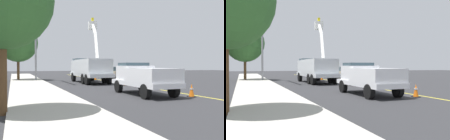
# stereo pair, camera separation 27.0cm
# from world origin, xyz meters

# --- Properties ---
(ground) EXTENTS (120.00, 120.00, 0.00)m
(ground) POSITION_xyz_m (0.00, 0.00, 0.00)
(ground) COLOR #2D2D30
(sidewalk_far_side) EXTENTS (59.98, 11.04, 0.12)m
(sidewalk_far_side) POSITION_xyz_m (-1.11, 8.87, 0.06)
(sidewalk_far_side) COLOR #B2ADA3
(sidewalk_far_side) RESTS_ON ground
(lane_centre_stripe) EXTENTS (49.63, 6.38, 0.01)m
(lane_centre_stripe) POSITION_xyz_m (0.00, 0.00, 0.00)
(lane_centre_stripe) COLOR yellow
(lane_centre_stripe) RESTS_ON ground
(utility_bucket_truck) EXTENTS (8.45, 3.50, 7.44)m
(utility_bucket_truck) POSITION_xyz_m (-0.15, 2.75, 1.62)
(utility_bucket_truck) COLOR silver
(utility_bucket_truck) RESTS_ON ground
(service_pickup_truck) EXTENTS (5.82, 2.78, 2.06)m
(service_pickup_truck) POSITION_xyz_m (-11.92, 1.29, 1.12)
(service_pickup_truck) COLOR white
(service_pickup_truck) RESTS_ON ground
(passing_minivan) EXTENTS (5.00, 2.48, 1.69)m
(passing_minivan) POSITION_xyz_m (6.76, -2.02, 0.97)
(passing_minivan) COLOR tan
(passing_minivan) RESTS_ON ground
(traffic_cone_leading) EXTENTS (0.40, 0.40, 0.79)m
(traffic_cone_leading) POSITION_xyz_m (-13.72, -0.97, 0.39)
(traffic_cone_leading) COLOR black
(traffic_cone_leading) RESTS_ON ground
(traffic_cone_mid_front) EXTENTS (0.40, 0.40, 0.89)m
(traffic_cone_mid_front) POSITION_xyz_m (-4.88, 0.17, 0.44)
(traffic_cone_mid_front) COLOR black
(traffic_cone_mid_front) RESTS_ON ground
(traffic_cone_mid_rear) EXTENTS (0.40, 0.40, 0.69)m
(traffic_cone_mid_rear) POSITION_xyz_m (4.36, 1.22, 0.34)
(traffic_cone_mid_rear) COLOR black
(traffic_cone_mid_rear) RESTS_ON ground
(traffic_signal_mast) EXTENTS (7.30, 1.12, 8.12)m
(traffic_signal_mast) POSITION_xyz_m (1.99, 8.23, 5.70)
(traffic_signal_mast) COLOR gray
(traffic_signal_mast) RESTS_ON ground
(street_tree_right) EXTENTS (4.76, 4.76, 7.07)m
(street_tree_right) POSITION_xyz_m (5.94, 10.67, 4.68)
(street_tree_right) COLOR brown
(street_tree_right) RESTS_ON ground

